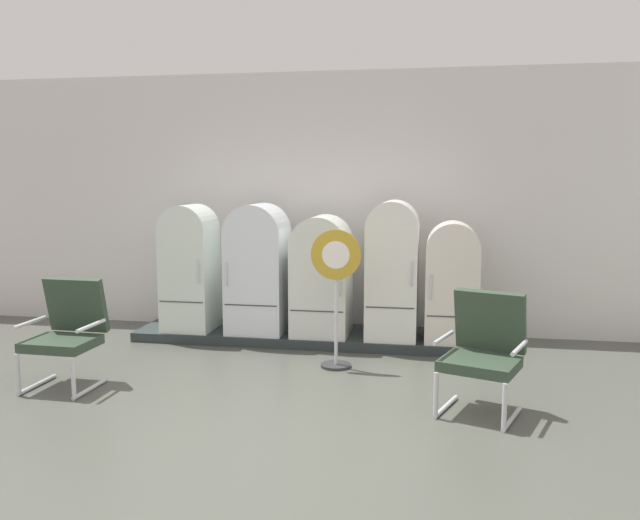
# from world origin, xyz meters

# --- Properties ---
(ground) EXTENTS (12.00, 10.00, 0.05)m
(ground) POSITION_xyz_m (0.00, 0.00, -0.03)
(ground) COLOR #494C43
(back_wall) EXTENTS (11.76, 0.12, 3.28)m
(back_wall) POSITION_xyz_m (0.00, 3.66, 1.65)
(back_wall) COLOR silver
(back_wall) RESTS_ON ground
(display_plinth) EXTENTS (4.43, 0.95, 0.11)m
(display_plinth) POSITION_xyz_m (0.00, 3.02, 0.06)
(display_plinth) COLOR #293233
(display_plinth) RESTS_ON ground
(refrigerator_0) EXTENTS (0.59, 0.62, 1.53)m
(refrigerator_0) POSITION_xyz_m (-1.57, 2.89, 0.93)
(refrigerator_0) COLOR silver
(refrigerator_0) RESTS_ON display_plinth
(refrigerator_1) EXTENTS (0.68, 0.70, 1.55)m
(refrigerator_1) POSITION_xyz_m (-0.72, 2.93, 0.93)
(refrigerator_1) COLOR white
(refrigerator_1) RESTS_ON display_plinth
(refrigerator_2) EXTENTS (0.66, 0.72, 1.41)m
(refrigerator_2) POSITION_xyz_m (0.06, 2.94, 0.85)
(refrigerator_2) COLOR silver
(refrigerator_2) RESTS_ON display_plinth
(refrigerator_3) EXTENTS (0.59, 0.71, 1.60)m
(refrigerator_3) POSITION_xyz_m (0.89, 2.93, 0.96)
(refrigerator_3) COLOR white
(refrigerator_3) RESTS_ON display_plinth
(refrigerator_4) EXTENTS (0.59, 0.62, 1.36)m
(refrigerator_4) POSITION_xyz_m (1.57, 2.89, 0.83)
(refrigerator_4) COLOR silver
(refrigerator_4) RESTS_ON display_plinth
(armchair_left) EXTENTS (0.69, 0.66, 1.02)m
(armchair_left) POSITION_xyz_m (-2.05, 0.96, 0.55)
(armchair_left) COLOR silver
(armchair_left) RESTS_ON ground
(armchair_right) EXTENTS (0.80, 0.81, 1.02)m
(armchair_right) POSITION_xyz_m (1.79, 0.96, 0.55)
(armchair_right) COLOR silver
(armchair_right) RESTS_ON ground
(sign_stand) EXTENTS (0.52, 0.32, 1.45)m
(sign_stand) POSITION_xyz_m (0.37, 1.98, 0.75)
(sign_stand) COLOR #2D2D30
(sign_stand) RESTS_ON ground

